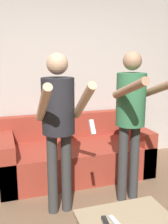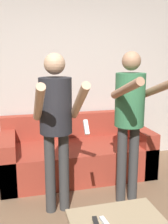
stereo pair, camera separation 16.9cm
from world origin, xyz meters
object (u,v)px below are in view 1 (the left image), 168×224
person_standing_left (59,117)px  couch (74,154)px  remote_near (115,222)px  person_standing_right (132,110)px  remote_far (106,223)px

person_standing_left → couch: bearing=65.5°
person_standing_left → remote_near: person_standing_left is taller
person_standing_left → person_standing_right: (0.81, -0.00, 0.02)m
person_standing_left → remote_near: 1.13m
remote_near → remote_far: bearing=170.4°
person_standing_left → remote_near: bearing=-76.6°
couch → person_standing_left: person_standing_left is taller
person_standing_right → remote_far: 1.29m
person_standing_left → remote_far: size_ratio=11.01×
person_standing_left → remote_near: (0.22, -0.92, -0.63)m
person_standing_left → remote_far: bearing=-80.7°
remote_far → remote_near: bearing=-9.6°
couch → person_standing_right: 1.26m
couch → remote_far: couch is taller
remote_far → person_standing_right: bearing=53.6°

